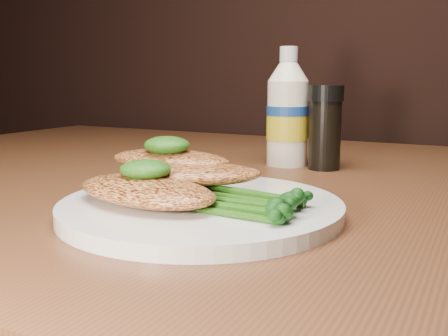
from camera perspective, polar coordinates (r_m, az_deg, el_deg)
The scene contains 9 objects.
plate at distance 0.45m, azimuth -2.52°, elevation -4.34°, with size 0.24×0.24×0.01m, color white.
chicken_front at distance 0.44m, azimuth -8.51°, elevation -2.46°, with size 0.14×0.07×0.02m, color #D18342.
chicken_mid at distance 0.47m, azimuth -3.37°, elevation -0.65°, with size 0.12×0.06×0.02m, color #D18342.
chicken_back at distance 0.51m, azimuth -5.90°, elevation 0.91°, with size 0.12×0.06×0.02m, color #D18342.
pesto_front at distance 0.45m, azimuth -8.55°, elevation -0.15°, with size 0.04×0.04×0.02m, color #143307.
pesto_back at distance 0.50m, azimuth -6.23°, elevation 2.49°, with size 0.05×0.04×0.02m, color #143307.
broccolini_bundle at distance 0.42m, azimuth 1.74°, elevation -3.25°, with size 0.11×0.09×0.02m, color #245713, non-canonical shape.
mayo_bottle at distance 0.70m, azimuth 6.94°, elevation 6.63°, with size 0.06×0.06×0.16m, color white, non-canonical shape.
pepper_grinder at distance 0.68m, azimuth 10.94°, elevation 4.33°, with size 0.04×0.04×0.11m, color black, non-canonical shape.
Camera 1 is at (0.29, 0.49, 0.87)m, focal length 42.02 mm.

